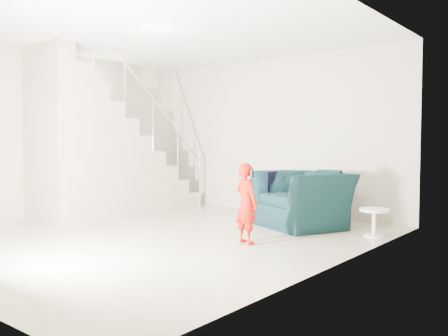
{
  "coord_description": "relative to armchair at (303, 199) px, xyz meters",
  "views": [
    {
      "loc": [
        4.57,
        -4.27,
        1.22
      ],
      "look_at": [
        0.15,
        1.2,
        0.85
      ],
      "focal_mm": 38.0,
      "sensor_mm": 36.0,
      "label": 1
    }
  ],
  "objects": [
    {
      "name": "floor",
      "position": [
        -1.15,
        -1.79,
        -0.4
      ],
      "size": [
        5.5,
        5.5,
        0.0
      ],
      "primitive_type": "plane",
      "color": "gray",
      "rests_on": "ground"
    },
    {
      "name": "ceiling",
      "position": [
        -1.15,
        -1.79,
        2.3
      ],
      "size": [
        5.5,
        5.5,
        0.0
      ],
      "primitive_type": "plane",
      "rotation": [
        3.14,
        0.0,
        0.0
      ],
      "color": "silver",
      "rests_on": "back_wall"
    },
    {
      "name": "back_wall",
      "position": [
        -1.15,
        0.96,
        0.95
      ],
      "size": [
        5.0,
        0.0,
        5.0
      ],
      "primitive_type": "plane",
      "rotation": [
        1.57,
        0.0,
        0.0
      ],
      "color": "#AEA68E",
      "rests_on": "floor"
    },
    {
      "name": "left_wall",
      "position": [
        -3.65,
        -1.79,
        0.95
      ],
      "size": [
        0.0,
        5.5,
        5.5
      ],
      "primitive_type": "plane",
      "rotation": [
        1.57,
        0.0,
        1.57
      ],
      "color": "#AEA68E",
      "rests_on": "floor"
    },
    {
      "name": "right_wall",
      "position": [
        1.35,
        -1.79,
        0.95
      ],
      "size": [
        0.0,
        5.5,
        5.5
      ],
      "primitive_type": "plane",
      "rotation": [
        1.57,
        0.0,
        -1.57
      ],
      "color": "#AEA68E",
      "rests_on": "floor"
    },
    {
      "name": "armchair",
      "position": [
        0.0,
        0.0,
        0.0
      ],
      "size": [
        1.57,
        1.49,
        0.8
      ],
      "primitive_type": "imported",
      "rotation": [
        0.0,
        0.0,
        -0.42
      ],
      "color": "black",
      "rests_on": "floor"
    },
    {
      "name": "toddler",
      "position": [
        0.04,
        -1.45,
        0.09
      ],
      "size": [
        0.41,
        0.33,
        0.98
      ],
      "primitive_type": "imported",
      "rotation": [
        0.0,
        0.0,
        2.85
      ],
      "color": "#911704",
      "rests_on": "floor"
    },
    {
      "name": "side_table",
      "position": [
        1.1,
        -0.08,
        -0.15
      ],
      "size": [
        0.37,
        0.37,
        0.37
      ],
      "color": "white",
      "rests_on": "floor"
    },
    {
      "name": "staircase",
      "position": [
        -3.15,
        -1.23,
        0.55
      ],
      "size": [
        1.02,
        3.03,
        3.62
      ],
      "color": "#ADA089",
      "rests_on": "floor"
    },
    {
      "name": "cushion",
      "position": [
        0.27,
        0.31,
        0.24
      ],
      "size": [
        0.38,
        0.18,
        0.38
      ],
      "primitive_type": "cube",
      "rotation": [
        0.21,
        0.0,
        0.0
      ],
      "color": "black",
      "rests_on": "armchair"
    },
    {
      "name": "throw",
      "position": [
        -0.5,
        0.05,
        0.1
      ],
      "size": [
        0.05,
        0.51,
        0.58
      ],
      "primitive_type": "cube",
      "color": "black",
      "rests_on": "armchair"
    },
    {
      "name": "phone",
      "position": [
        0.15,
        -1.47,
        0.45
      ],
      "size": [
        0.03,
        0.05,
        0.1
      ],
      "primitive_type": "cube",
      "rotation": [
        0.0,
        0.0,
        0.2
      ],
      "color": "black",
      "rests_on": "toddler"
    }
  ]
}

